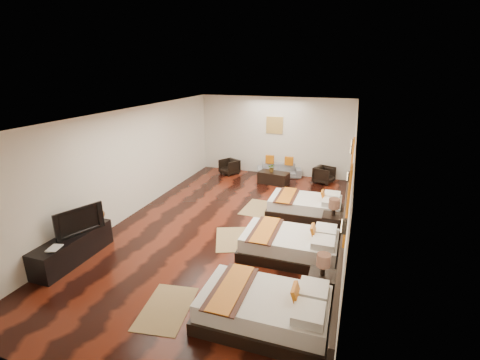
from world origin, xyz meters
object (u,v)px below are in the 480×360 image
(sofa, at_px, (279,170))
(coffee_table, at_px, (274,178))
(bed_near, at_px, (266,309))
(bed_far, at_px, (306,206))
(figurine, at_px, (96,213))
(table_plant, at_px, (272,168))
(tv, at_px, (77,220))
(nightstand_b, at_px, (332,223))
(tv_console, at_px, (73,248))
(bed_mid, at_px, (291,244))
(armchair_right, at_px, (324,175))
(nightstand_a, at_px, (321,284))
(armchair_left, at_px, (229,167))
(book, at_px, (49,248))

(sofa, distance_m, coffee_table, 0.83)
(bed_near, height_order, bed_far, bed_near)
(figurine, height_order, table_plant, figurine)
(tv, bearing_deg, nightstand_b, -40.33)
(bed_near, distance_m, tv_console, 4.23)
(bed_mid, xyz_separation_m, armchair_right, (0.20, 5.07, 0.02))
(bed_near, relative_size, sofa, 1.30)
(sofa, bearing_deg, armchair_right, -23.88)
(nightstand_a, xyz_separation_m, figurine, (-4.95, 0.42, 0.42))
(nightstand_b, xyz_separation_m, coffee_table, (-2.17, 3.25, -0.12))
(bed_far, height_order, armchair_left, bed_far)
(nightstand_a, height_order, sofa, nightstand_a)
(nightstand_b, xyz_separation_m, armchair_left, (-3.97, 3.78, -0.05))
(bed_far, xyz_separation_m, figurine, (-4.19, -3.02, 0.48))
(armchair_left, relative_size, coffee_table, 0.60)
(nightstand_b, distance_m, table_plant, 3.95)
(bed_mid, bearing_deg, tv_console, -159.39)
(book, relative_size, armchair_right, 0.46)
(bed_far, distance_m, sofa, 3.39)
(bed_mid, height_order, nightstand_a, nightstand_a)
(sofa, distance_m, table_plant, 0.89)
(book, relative_size, figurine, 0.80)
(sofa, distance_m, armchair_left, 1.83)
(sofa, bearing_deg, nightstand_a, -87.61)
(coffee_table, bearing_deg, armchair_right, 20.67)
(bed_far, xyz_separation_m, tv_console, (-4.19, -3.79, 0.02))
(armchair_left, xyz_separation_m, coffee_table, (1.80, -0.53, -0.07))
(nightstand_a, height_order, armchair_right, nightstand_a)
(bed_mid, xyz_separation_m, nightstand_a, (0.75, -1.23, 0.04))
(figurine, bearing_deg, bed_mid, 10.93)
(bed_mid, xyz_separation_m, table_plant, (-1.49, 4.46, 0.28))
(bed_far, bearing_deg, bed_near, -89.98)
(bed_near, bearing_deg, bed_far, 90.02)
(sofa, xyz_separation_m, armchair_right, (1.62, -0.22, 0.05))
(nightstand_b, bearing_deg, coffee_table, 123.70)
(book, xyz_separation_m, figurine, (0.00, 1.31, 0.17))
(coffee_table, bearing_deg, book, -112.90)
(tv_console, bearing_deg, table_plant, 65.86)
(table_plant, bearing_deg, armchair_left, 163.04)
(bed_far, distance_m, table_plant, 2.71)
(figurine, distance_m, sofa, 6.73)
(nightstand_a, distance_m, table_plant, 6.13)
(nightstand_b, bearing_deg, bed_near, -102.74)
(nightstand_a, distance_m, coffee_table, 6.09)
(nightstand_b, relative_size, sofa, 0.59)
(figurine, bearing_deg, nightstand_a, -4.91)
(bed_mid, xyz_separation_m, bed_far, (-0.00, 2.21, -0.01))
(bed_mid, distance_m, table_plant, 4.71)
(tv_console, relative_size, table_plant, 6.28)
(tv_console, distance_m, figurine, 0.89)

